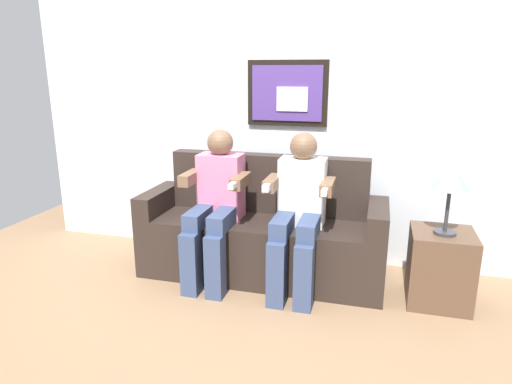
# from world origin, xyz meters

# --- Properties ---
(ground_plane) EXTENTS (5.48, 5.48, 0.00)m
(ground_plane) POSITION_xyz_m (0.00, 0.00, 0.00)
(ground_plane) COLOR #8C6B4C
(back_wall_assembly) EXTENTS (4.21, 0.10, 2.60)m
(back_wall_assembly) POSITION_xyz_m (0.00, 0.76, 1.30)
(back_wall_assembly) COLOR silver
(back_wall_assembly) RESTS_ON ground_plane
(couch) EXTENTS (1.81, 0.58, 0.90)m
(couch) POSITION_xyz_m (0.00, 0.33, 0.31)
(couch) COLOR #2D231E
(couch) RESTS_ON ground_plane
(person_on_left) EXTENTS (0.46, 0.56, 1.11)m
(person_on_left) POSITION_xyz_m (-0.30, 0.16, 0.61)
(person_on_left) COLOR pink
(person_on_left) RESTS_ON ground_plane
(person_on_right) EXTENTS (0.46, 0.56, 1.11)m
(person_on_right) POSITION_xyz_m (0.31, 0.16, 0.61)
(person_on_right) COLOR white
(person_on_right) RESTS_ON ground_plane
(side_table_right) EXTENTS (0.40, 0.40, 0.50)m
(side_table_right) POSITION_xyz_m (1.26, 0.22, 0.25)
(side_table_right) COLOR brown
(side_table_right) RESTS_ON ground_plane
(table_lamp) EXTENTS (0.22, 0.22, 0.46)m
(table_lamp) POSITION_xyz_m (1.26, 0.19, 0.86)
(table_lamp) COLOR #333338
(table_lamp) RESTS_ON side_table_right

